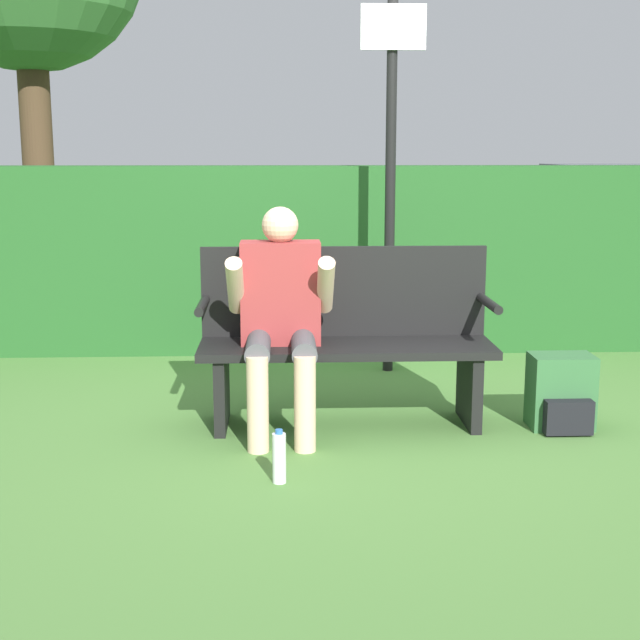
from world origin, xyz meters
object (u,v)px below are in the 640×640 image
Objects in this scene: water_bottle at (279,458)px; person_seated at (281,309)px; signpost at (391,160)px; parked_car at (607,200)px; backpack at (562,394)px; park_bench at (346,338)px.

person_seated is at bearing 89.23° from water_bottle.
water_bottle is 0.10× the size of signpost.
parked_car is (5.21, 10.16, -0.84)m from signpost.
water_bottle is at bearing -153.83° from backpack.
signpost is (-0.80, 1.34, 1.25)m from backpack.
park_bench is at bearing -117.58° from parked_car.
backpack is 1.99m from signpost.
parked_car reaches higher than person_seated.
person_seated is at bearing 178.35° from backpack.
signpost is at bearing 71.87° from park_bench.
signpost is (0.75, 2.10, 1.32)m from water_bottle.
backpack is at bearing -112.30° from parked_car.
water_bottle is 2.59m from signpost.
water_bottle is (-1.55, -0.76, -0.07)m from backpack.
backpack is 1.73m from water_bottle.
parked_car is (5.96, 12.26, 0.48)m from water_bottle.
signpost is at bearing -118.45° from parked_car.
parked_car is (5.95, 11.45, -0.07)m from person_seated.
parked_car is at bearing 64.06° from water_bottle.
park_bench is 0.37× the size of parked_car.
person_seated reaches higher than park_bench.
park_bench is at bearing 171.32° from backpack.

